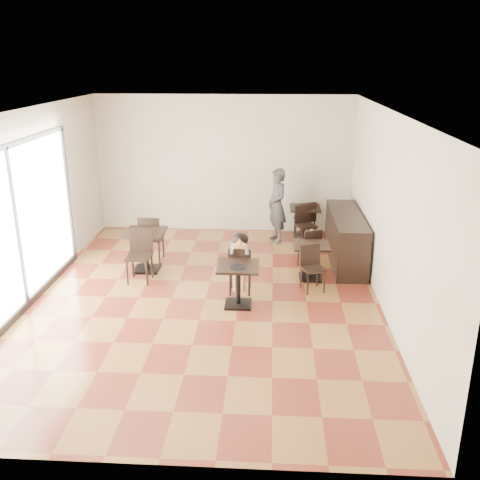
# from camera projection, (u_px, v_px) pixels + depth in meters

# --- Properties ---
(floor) EXTENTS (6.00, 8.00, 0.01)m
(floor) POSITION_uv_depth(u_px,v_px,m) (205.00, 299.00, 9.30)
(floor) COLOR brown
(floor) RESTS_ON ground
(ceiling) EXTENTS (6.00, 8.00, 0.01)m
(ceiling) POSITION_uv_depth(u_px,v_px,m) (201.00, 111.00, 8.26)
(ceiling) COLOR white
(ceiling) RESTS_ON floor
(wall_back) EXTENTS (6.00, 0.01, 3.20)m
(wall_back) POSITION_uv_depth(u_px,v_px,m) (224.00, 164.00, 12.56)
(wall_back) COLOR beige
(wall_back) RESTS_ON floor
(wall_front) EXTENTS (6.00, 0.01, 3.20)m
(wall_front) POSITION_uv_depth(u_px,v_px,m) (150.00, 327.00, 5.00)
(wall_front) COLOR beige
(wall_front) RESTS_ON floor
(wall_left) EXTENTS (0.01, 8.00, 3.20)m
(wall_left) POSITION_uv_depth(u_px,v_px,m) (25.00, 208.00, 8.95)
(wall_left) COLOR beige
(wall_left) RESTS_ON floor
(wall_right) EXTENTS (0.01, 8.00, 3.20)m
(wall_right) POSITION_uv_depth(u_px,v_px,m) (388.00, 214.00, 8.61)
(wall_right) COLOR beige
(wall_right) RESTS_ON floor
(storefront_window) EXTENTS (0.04, 4.50, 2.60)m
(storefront_window) POSITION_uv_depth(u_px,v_px,m) (15.00, 228.00, 8.54)
(storefront_window) COLOR white
(storefront_window) RESTS_ON floor
(child_table) EXTENTS (0.69, 0.69, 0.73)m
(child_table) POSITION_uv_depth(u_px,v_px,m) (238.00, 285.00, 8.96)
(child_table) COLOR black
(child_table) RESTS_ON floor
(child_chair) EXTENTS (0.39, 0.39, 0.88)m
(child_chair) POSITION_uv_depth(u_px,v_px,m) (240.00, 269.00, 9.45)
(child_chair) COLOR black
(child_chair) RESTS_ON floor
(child) EXTENTS (0.39, 0.55, 1.11)m
(child) POSITION_uv_depth(u_px,v_px,m) (240.00, 263.00, 9.42)
(child) COLOR slate
(child) RESTS_ON child_chair
(plate) EXTENTS (0.25, 0.25, 0.01)m
(plate) POSITION_uv_depth(u_px,v_px,m) (238.00, 267.00, 8.74)
(plate) COLOR black
(plate) RESTS_ON child_table
(pizza_slice) EXTENTS (0.26, 0.20, 0.06)m
(pizza_slice) POSITION_uv_depth(u_px,v_px,m) (240.00, 245.00, 9.11)
(pizza_slice) COLOR tan
(pizza_slice) RESTS_ON child
(adult_patron) EXTENTS (0.60, 0.72, 1.67)m
(adult_patron) POSITION_uv_depth(u_px,v_px,m) (277.00, 205.00, 12.01)
(adult_patron) COLOR #3C3C42
(adult_patron) RESTS_ON floor
(cafe_table_mid) EXTENTS (0.83, 0.83, 0.69)m
(cafe_table_mid) POSITION_uv_depth(u_px,v_px,m) (311.00, 261.00, 10.06)
(cafe_table_mid) COLOR black
(cafe_table_mid) RESTS_ON floor
(cafe_table_left) EXTENTS (0.78, 0.78, 0.81)m
(cafe_table_left) POSITION_uv_depth(u_px,v_px,m) (146.00, 251.00, 10.44)
(cafe_table_left) COLOR black
(cafe_table_left) RESTS_ON floor
(cafe_table_back) EXTENTS (0.90, 0.90, 0.73)m
(cafe_table_back) POSITION_uv_depth(u_px,v_px,m) (304.00, 222.00, 12.38)
(cafe_table_back) COLOR black
(cafe_table_back) RESTS_ON floor
(chair_mid_a) EXTENTS (0.48, 0.48, 0.83)m
(chair_mid_a) POSITION_uv_depth(u_px,v_px,m) (309.00, 248.00, 10.56)
(chair_mid_a) COLOR black
(chair_mid_a) RESTS_ON floor
(chair_mid_b) EXTENTS (0.48, 0.48, 0.83)m
(chair_mid_b) POSITION_uv_depth(u_px,v_px,m) (313.00, 269.00, 9.52)
(chair_mid_b) COLOR black
(chair_mid_b) RESTS_ON floor
(chair_left_a) EXTENTS (0.45, 0.45, 0.97)m
(chair_left_a) POSITION_uv_depth(u_px,v_px,m) (152.00, 238.00, 10.94)
(chair_left_a) COLOR black
(chair_left_a) RESTS_ON floor
(chair_left_b) EXTENTS (0.45, 0.45, 0.97)m
(chair_left_b) POSITION_uv_depth(u_px,v_px,m) (139.00, 257.00, 9.90)
(chair_left_b) COLOR black
(chair_left_b) RESTS_ON floor
(chair_back_a) EXTENTS (0.52, 0.52, 0.88)m
(chair_back_a) POSITION_uv_depth(u_px,v_px,m) (305.00, 219.00, 12.35)
(chair_back_a) COLOR black
(chair_back_a) RESTS_ON floor
(chair_back_b) EXTENTS (0.52, 0.52, 0.88)m
(chair_back_b) POSITION_uv_depth(u_px,v_px,m) (306.00, 226.00, 11.87)
(chair_back_b) COLOR black
(chair_back_b) RESTS_ON floor
(service_counter) EXTENTS (0.60, 2.40, 1.00)m
(service_counter) POSITION_uv_depth(u_px,v_px,m) (346.00, 238.00, 10.88)
(service_counter) COLOR black
(service_counter) RESTS_ON floor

